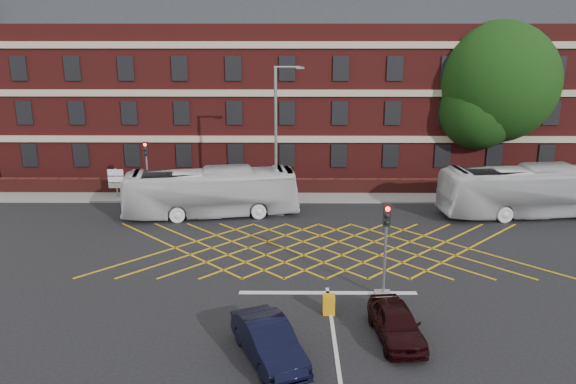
{
  "coord_description": "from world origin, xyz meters",
  "views": [
    {
      "loc": [
        -1.63,
        -26.58,
        11.18
      ],
      "look_at": [
        -1.83,
        1.5,
        3.32
      ],
      "focal_mm": 35.0,
      "sensor_mm": 36.0,
      "label": 1
    }
  ],
  "objects_px": {
    "street_lamp": "(277,164)",
    "utility_cabinet": "(329,305)",
    "car_navy": "(269,341)",
    "deciduous_tree": "(496,90)",
    "direction_signs": "(116,180)",
    "bus_left": "(211,192)",
    "traffic_light_far": "(148,178)",
    "traffic_light_near": "(385,260)",
    "car_maroon": "(396,323)",
    "bus_right": "(532,191)"
  },
  "relations": [
    {
      "from": "traffic_light_near",
      "to": "direction_signs",
      "type": "distance_m",
      "value": 22.56
    },
    {
      "from": "bus_left",
      "to": "traffic_light_far",
      "type": "height_order",
      "value": "traffic_light_far"
    },
    {
      "from": "traffic_light_near",
      "to": "utility_cabinet",
      "type": "bearing_deg",
      "value": -147.87
    },
    {
      "from": "deciduous_tree",
      "to": "traffic_light_far",
      "type": "bearing_deg",
      "value": -166.18
    },
    {
      "from": "street_lamp",
      "to": "utility_cabinet",
      "type": "xyz_separation_m",
      "value": [
        2.49,
        -13.68,
        -2.85
      ]
    },
    {
      "from": "utility_cabinet",
      "to": "car_navy",
      "type": "bearing_deg",
      "value": -124.5
    },
    {
      "from": "utility_cabinet",
      "to": "direction_signs",
      "type": "bearing_deg",
      "value": 129.31
    },
    {
      "from": "street_lamp",
      "to": "traffic_light_far",
      "type": "bearing_deg",
      "value": 166.0
    },
    {
      "from": "car_maroon",
      "to": "traffic_light_near",
      "type": "bearing_deg",
      "value": 82.87
    },
    {
      "from": "car_navy",
      "to": "street_lamp",
      "type": "height_order",
      "value": "street_lamp"
    },
    {
      "from": "bus_right",
      "to": "street_lamp",
      "type": "height_order",
      "value": "street_lamp"
    },
    {
      "from": "bus_right",
      "to": "car_navy",
      "type": "xyz_separation_m",
      "value": [
        -16.09,
        -16.73,
        -0.91
      ]
    },
    {
      "from": "deciduous_tree",
      "to": "street_lamp",
      "type": "xyz_separation_m",
      "value": [
        -16.46,
        -8.46,
        -3.88
      ]
    },
    {
      "from": "utility_cabinet",
      "to": "traffic_light_far",
      "type": "bearing_deg",
      "value": 125.62
    },
    {
      "from": "bus_left",
      "to": "street_lamp",
      "type": "xyz_separation_m",
      "value": [
        4.2,
        0.5,
        1.73
      ]
    },
    {
      "from": "deciduous_tree",
      "to": "street_lamp",
      "type": "height_order",
      "value": "deciduous_tree"
    },
    {
      "from": "car_maroon",
      "to": "traffic_light_near",
      "type": "xyz_separation_m",
      "value": [
        0.08,
        3.56,
        1.1
      ]
    },
    {
      "from": "car_maroon",
      "to": "street_lamp",
      "type": "relative_size",
      "value": 0.42
    },
    {
      "from": "bus_right",
      "to": "car_maroon",
      "type": "relative_size",
      "value": 2.98
    },
    {
      "from": "traffic_light_far",
      "to": "direction_signs",
      "type": "xyz_separation_m",
      "value": [
        -2.55,
        1.12,
        -0.39
      ]
    },
    {
      "from": "traffic_light_near",
      "to": "direction_signs",
      "type": "height_order",
      "value": "traffic_light_near"
    },
    {
      "from": "street_lamp",
      "to": "utility_cabinet",
      "type": "distance_m",
      "value": 14.19
    },
    {
      "from": "street_lamp",
      "to": "utility_cabinet",
      "type": "height_order",
      "value": "street_lamp"
    },
    {
      "from": "bus_right",
      "to": "traffic_light_far",
      "type": "bearing_deg",
      "value": 78.44
    },
    {
      "from": "traffic_light_near",
      "to": "direction_signs",
      "type": "bearing_deg",
      "value": 136.8
    },
    {
      "from": "bus_left",
      "to": "bus_right",
      "type": "xyz_separation_m",
      "value": [
        20.41,
        0.12,
        0.09
      ]
    },
    {
      "from": "traffic_light_near",
      "to": "traffic_light_far",
      "type": "distance_m",
      "value": 19.96
    },
    {
      "from": "bus_right",
      "to": "deciduous_tree",
      "type": "height_order",
      "value": "deciduous_tree"
    },
    {
      "from": "car_navy",
      "to": "traffic_light_near",
      "type": "height_order",
      "value": "traffic_light_near"
    },
    {
      "from": "car_navy",
      "to": "bus_right",
      "type": "bearing_deg",
      "value": 23.04
    },
    {
      "from": "car_navy",
      "to": "deciduous_tree",
      "type": "relative_size",
      "value": 0.35
    },
    {
      "from": "street_lamp",
      "to": "direction_signs",
      "type": "xyz_separation_m",
      "value": [
        -11.45,
        3.34,
        -1.89
      ]
    },
    {
      "from": "bus_right",
      "to": "car_navy",
      "type": "distance_m",
      "value": 23.23
    },
    {
      "from": "deciduous_tree",
      "to": "direction_signs",
      "type": "bearing_deg",
      "value": -169.61
    },
    {
      "from": "car_navy",
      "to": "deciduous_tree",
      "type": "bearing_deg",
      "value": 34.35
    },
    {
      "from": "bus_right",
      "to": "deciduous_tree",
      "type": "relative_size",
      "value": 0.95
    },
    {
      "from": "bus_right",
      "to": "utility_cabinet",
      "type": "relative_size",
      "value": 14.09
    },
    {
      "from": "bus_left",
      "to": "car_navy",
      "type": "xyz_separation_m",
      "value": [
        4.33,
        -16.61,
        -0.82
      ]
    },
    {
      "from": "bus_left",
      "to": "traffic_light_far",
      "type": "relative_size",
      "value": 2.59
    },
    {
      "from": "bus_left",
      "to": "car_navy",
      "type": "distance_m",
      "value": 17.18
    },
    {
      "from": "bus_right",
      "to": "traffic_light_far",
      "type": "xyz_separation_m",
      "value": [
        -25.12,
        2.6,
        0.14
      ]
    },
    {
      "from": "bus_right",
      "to": "deciduous_tree",
      "type": "bearing_deg",
      "value": -7.25
    },
    {
      "from": "traffic_light_near",
      "to": "utility_cabinet",
      "type": "height_order",
      "value": "traffic_light_near"
    },
    {
      "from": "car_navy",
      "to": "traffic_light_near",
      "type": "distance_m",
      "value": 7.06
    },
    {
      "from": "bus_right",
      "to": "car_maroon",
      "type": "height_order",
      "value": "bus_right"
    },
    {
      "from": "direction_signs",
      "to": "utility_cabinet",
      "type": "bearing_deg",
      "value": -50.69
    },
    {
      "from": "bus_left",
      "to": "car_navy",
      "type": "relative_size",
      "value": 2.53
    },
    {
      "from": "utility_cabinet",
      "to": "bus_right",
      "type": "bearing_deg",
      "value": 44.09
    },
    {
      "from": "car_navy",
      "to": "street_lamp",
      "type": "distance_m",
      "value": 17.3
    },
    {
      "from": "direction_signs",
      "to": "car_maroon",
      "type": "bearing_deg",
      "value": -49.26
    }
  ]
}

